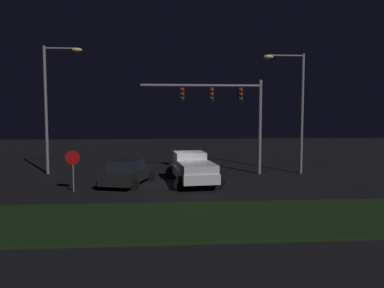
{
  "coord_description": "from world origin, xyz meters",
  "views": [
    {
      "loc": [
        -0.72,
        -22.36,
        4.16
      ],
      "look_at": [
        1.0,
        0.81,
        2.29
      ],
      "focal_mm": 34.73,
      "sensor_mm": 36.0,
      "label": 1
    }
  ],
  "objects_px": {
    "traffic_signal_gantry": "(225,103)",
    "stop_sign": "(73,163)",
    "car_sedan": "(127,172)",
    "street_lamp_left": "(53,95)",
    "street_lamp_right": "(294,98)",
    "pickup_truck": "(192,167)"
  },
  "relations": [
    {
      "from": "traffic_signal_gantry",
      "to": "stop_sign",
      "type": "distance_m",
      "value": 10.97
    },
    {
      "from": "car_sedan",
      "to": "street_lamp_left",
      "type": "relative_size",
      "value": 0.54
    },
    {
      "from": "traffic_signal_gantry",
      "to": "street_lamp_right",
      "type": "bearing_deg",
      "value": -0.3
    },
    {
      "from": "street_lamp_left",
      "to": "street_lamp_right",
      "type": "relative_size",
      "value": 1.06
    },
    {
      "from": "pickup_truck",
      "to": "street_lamp_right",
      "type": "bearing_deg",
      "value": -72.78
    },
    {
      "from": "car_sedan",
      "to": "street_lamp_right",
      "type": "distance_m",
      "value": 12.52
    },
    {
      "from": "street_lamp_right",
      "to": "stop_sign",
      "type": "bearing_deg",
      "value": -159.57
    },
    {
      "from": "pickup_truck",
      "to": "street_lamp_left",
      "type": "relative_size",
      "value": 0.64
    },
    {
      "from": "street_lamp_right",
      "to": "stop_sign",
      "type": "height_order",
      "value": "street_lamp_right"
    },
    {
      "from": "car_sedan",
      "to": "street_lamp_right",
      "type": "xyz_separation_m",
      "value": [
        11.17,
        3.42,
        4.51
      ]
    },
    {
      "from": "traffic_signal_gantry",
      "to": "street_lamp_right",
      "type": "height_order",
      "value": "street_lamp_right"
    },
    {
      "from": "street_lamp_right",
      "to": "stop_sign",
      "type": "distance_m",
      "value": 15.26
    },
    {
      "from": "car_sedan",
      "to": "street_lamp_right",
      "type": "bearing_deg",
      "value": -57.37
    },
    {
      "from": "pickup_truck",
      "to": "street_lamp_left",
      "type": "distance_m",
      "value": 11.14
    },
    {
      "from": "pickup_truck",
      "to": "stop_sign",
      "type": "distance_m",
      "value": 6.88
    },
    {
      "from": "traffic_signal_gantry",
      "to": "street_lamp_left",
      "type": "xyz_separation_m",
      "value": [
        -11.79,
        0.99,
        0.58
      ]
    },
    {
      "from": "pickup_truck",
      "to": "street_lamp_right",
      "type": "xyz_separation_m",
      "value": [
        7.31,
        3.19,
        4.25
      ]
    },
    {
      "from": "street_lamp_right",
      "to": "stop_sign",
      "type": "relative_size",
      "value": 3.73
    },
    {
      "from": "traffic_signal_gantry",
      "to": "stop_sign",
      "type": "height_order",
      "value": "traffic_signal_gantry"
    },
    {
      "from": "car_sedan",
      "to": "traffic_signal_gantry",
      "type": "height_order",
      "value": "traffic_signal_gantry"
    },
    {
      "from": "street_lamp_left",
      "to": "stop_sign",
      "type": "relative_size",
      "value": 3.94
    },
    {
      "from": "street_lamp_right",
      "to": "stop_sign",
      "type": "xyz_separation_m",
      "value": [
        -13.88,
        -5.17,
        -3.68
      ]
    }
  ]
}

